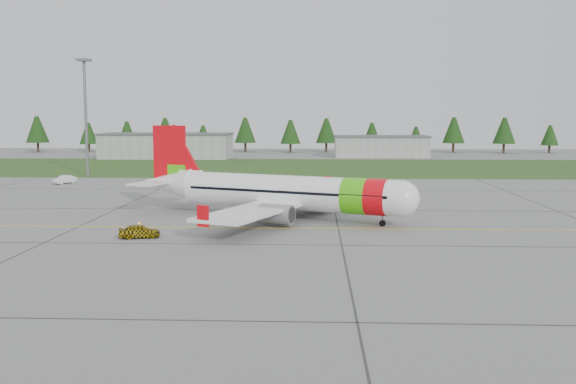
{
  "coord_description": "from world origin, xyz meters",
  "views": [
    {
      "loc": [
        7.8,
        -52.1,
        10.56
      ],
      "look_at": [
        5.12,
        10.26,
        3.2
      ],
      "focal_mm": 40.0,
      "sensor_mm": 36.0,
      "label": 1
    }
  ],
  "objects": [
    {
      "name": "aircraft",
      "position": [
        4.42,
        13.55,
        2.76
      ],
      "size": [
        30.15,
        28.64,
        9.58
      ],
      "rotation": [
        0.0,
        0.0,
        -0.39
      ],
      "color": "white",
      "rests_on": "ground"
    },
    {
      "name": "hangar_east",
      "position": [
        25.0,
        118.0,
        2.6
      ],
      "size": [
        24.0,
        12.0,
        5.2
      ],
      "primitive_type": "cube",
      "color": "#A8A8A3",
      "rests_on": "ground"
    },
    {
      "name": "hangar_west",
      "position": [
        -30.0,
        110.0,
        3.0
      ],
      "size": [
        32.0,
        14.0,
        6.0
      ],
      "primitive_type": "cube",
      "color": "#A8A8A3",
      "rests_on": "ground"
    },
    {
      "name": "taxi_guideline",
      "position": [
        0.0,
        8.0,
        0.01
      ],
      "size": [
        120.0,
        0.25,
        0.02
      ],
      "primitive_type": "cube",
      "color": "gold",
      "rests_on": "ground"
    },
    {
      "name": "grass_strip",
      "position": [
        0.0,
        82.0,
        0.01
      ],
      "size": [
        320.0,
        50.0,
        0.03
      ],
      "primitive_type": "cube",
      "color": "#30561E",
      "rests_on": "ground"
    },
    {
      "name": "follow_me_car",
      "position": [
        -7.55,
        2.5,
        1.78
      ],
      "size": [
        1.52,
        1.68,
        3.56
      ],
      "primitive_type": "imported",
      "rotation": [
        0.0,
        0.0,
        1.81
      ],
      "color": "#DDB90C",
      "rests_on": "ground"
    },
    {
      "name": "service_van",
      "position": [
        -31.93,
        47.21,
        1.98
      ],
      "size": [
        1.8,
        1.77,
        3.97
      ],
      "primitive_type": "imported",
      "rotation": [
        0.0,
        0.0,
        -0.43
      ],
      "color": "white",
      "rests_on": "ground"
    },
    {
      "name": "ground",
      "position": [
        0.0,
        0.0,
        0.0
      ],
      "size": [
        320.0,
        320.0,
        0.0
      ],
      "primitive_type": "plane",
      "color": "gray",
      "rests_on": "ground"
    },
    {
      "name": "floodlight_mast",
      "position": [
        -32.0,
        58.0,
        10.0
      ],
      "size": [
        0.5,
        0.5,
        20.0
      ],
      "primitive_type": "cylinder",
      "color": "slate",
      "rests_on": "ground"
    },
    {
      "name": "treeline",
      "position": [
        0.0,
        138.0,
        5.0
      ],
      "size": [
        160.0,
        8.0,
        10.0
      ],
      "primitive_type": null,
      "color": "#1C3F14",
      "rests_on": "ground"
    }
  ]
}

